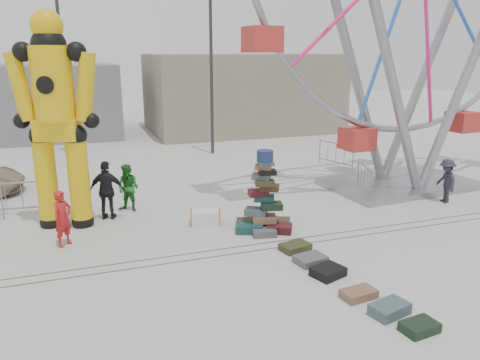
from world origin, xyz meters
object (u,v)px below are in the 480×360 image
object	(u,v)px
steamer_trunk	(206,218)
barricade_wheel_front	(364,179)
lamp_post_left	(65,66)
pedestrian_red	(63,218)
barricade_dummy_c	(22,197)
lamp_post_right	(213,65)
pedestrian_grey	(446,181)
pedestrian_green	(128,188)
pedestrian_black	(107,190)
barricade_wheel_back	(336,154)
suitcase_tower	(264,208)
crash_test_dummy	(56,114)

from	to	relation	value
steamer_trunk	barricade_wheel_front	size ratio (longest dim) A/B	0.45
lamp_post_left	pedestrian_red	distance (m)	12.86
steamer_trunk	barricade_wheel_front	xyz separation A→B (m)	(6.48, 1.25, 0.34)
lamp_post_left	steamer_trunk	distance (m)	13.30
pedestrian_red	barricade_wheel_front	bearing A→B (deg)	-34.40
barricade_wheel_front	barricade_dummy_c	bearing A→B (deg)	102.84
lamp_post_right	pedestrian_red	distance (m)	13.14
lamp_post_right	pedestrian_grey	distance (m)	12.49
pedestrian_red	pedestrian_grey	xyz separation A→B (m)	(12.64, -0.32, -0.01)
lamp_post_right	barricade_wheel_front	xyz separation A→B (m)	(3.30, -8.75, -3.93)
steamer_trunk	pedestrian_green	bearing A→B (deg)	150.51
lamp_post_left	pedestrian_black	distance (m)	11.15
barricade_wheel_back	pedestrian_green	distance (m)	10.39
lamp_post_left	pedestrian_grey	distance (m)	18.08
lamp_post_left	steamer_trunk	world-z (taller)	lamp_post_left
suitcase_tower	pedestrian_red	distance (m)	5.64
barricade_dummy_c	pedestrian_grey	xyz separation A→B (m)	(13.97, -3.60, 0.23)
suitcase_tower	barricade_wheel_back	xyz separation A→B (m)	(6.22, 6.47, -0.13)
barricade_wheel_back	pedestrian_black	bearing A→B (deg)	-88.52
crash_test_dummy	pedestrian_green	size ratio (longest dim) A/B	4.08
crash_test_dummy	pedestrian_green	world-z (taller)	crash_test_dummy
barricade_wheel_back	pedestrian_grey	world-z (taller)	pedestrian_grey
pedestrian_grey	steamer_trunk	bearing A→B (deg)	-81.83
suitcase_tower	crash_test_dummy	size ratio (longest dim) A/B	0.38
lamp_post_right	pedestrian_black	world-z (taller)	lamp_post_right
pedestrian_green	steamer_trunk	bearing A→B (deg)	-6.61
pedestrian_red	suitcase_tower	bearing A→B (deg)	-50.00
suitcase_tower	barricade_dummy_c	size ratio (longest dim) A/B	1.21
barricade_wheel_back	pedestrian_red	size ratio (longest dim) A/B	1.28
steamer_trunk	barricade_wheel_back	bearing A→B (deg)	50.29
lamp_post_left	lamp_post_right	bearing A→B (deg)	-15.95
barricade_wheel_front	barricade_wheel_back	size ratio (longest dim) A/B	1.00
lamp_post_right	barricade_dummy_c	xyz separation A→B (m)	(-8.58, -7.04, -3.93)
lamp_post_right	steamer_trunk	xyz separation A→B (m)	(-3.18, -10.00, -4.27)
barricade_wheel_front	pedestrian_green	distance (m)	8.60
crash_test_dummy	pedestrian_red	size ratio (longest dim) A/B	4.13
suitcase_tower	steamer_trunk	size ratio (longest dim) A/B	2.68
crash_test_dummy	barricade_dummy_c	world-z (taller)	crash_test_dummy
barricade_wheel_back	steamer_trunk	bearing A→B (deg)	-74.06
barricade_dummy_c	pedestrian_red	size ratio (longest dim) A/B	1.28
steamer_trunk	barricade_dummy_c	distance (m)	6.17
steamer_trunk	barricade_wheel_back	distance (m)	9.47
lamp_post_left	steamer_trunk	size ratio (longest dim) A/B	8.84
barricade_dummy_c	crash_test_dummy	bearing A→B (deg)	-46.21
steamer_trunk	pedestrian_grey	size ratio (longest dim) A/B	0.58
suitcase_tower	pedestrian_grey	distance (m)	7.06
suitcase_tower	pedestrian_red	world-z (taller)	suitcase_tower
barricade_dummy_c	barricade_wheel_front	xyz separation A→B (m)	(11.88, -1.71, 0.00)
lamp_post_right	pedestrian_black	bearing A→B (deg)	-124.96
barricade_dummy_c	pedestrian_green	bearing A→B (deg)	-10.28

